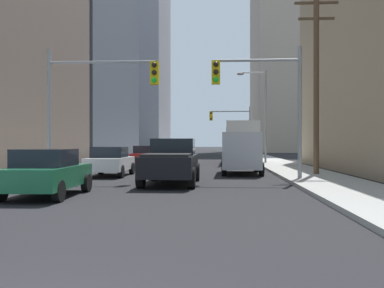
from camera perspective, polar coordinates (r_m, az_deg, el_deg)
name	(u,v)px	position (r m, az deg, el deg)	size (l,w,h in m)	color
sidewalk_left	(147,156)	(54.29, -5.84, -1.61)	(3.25, 160.00, 0.15)	#9E9E99
sidewalk_right	(257,157)	(53.76, 8.42, -1.63)	(3.25, 160.00, 0.15)	#9E9E99
city_bus	(242,141)	(38.71, 6.39, 0.44)	(2.84, 11.57, 3.40)	silver
pickup_truck_black	(171,162)	(18.51, -2.67, -2.28)	(2.20, 5.41, 1.90)	black
cargo_van_silver	(241,151)	(24.64, 6.34, -0.86)	(2.16, 5.26, 2.26)	#B7BABF
sedan_green	(47,172)	(14.85, -18.18, -3.50)	(1.95, 4.26, 1.52)	#195938
sedan_white	(110,161)	(23.29, -10.49, -2.19)	(1.95, 4.23, 1.52)	white
sedan_red	(146,156)	(32.98, -5.90, -1.51)	(1.95, 4.21, 1.52)	maroon
traffic_signal_near_left	(97,90)	(20.75, -12.10, 6.75)	(5.16, 0.44, 6.00)	gray
traffic_signal_near_right	(261,90)	(20.07, 8.87, 6.82)	(3.99, 0.44, 6.00)	gray
traffic_signal_far_right	(232,123)	(51.67, 5.17, 2.76)	(4.79, 0.44, 6.00)	gray
utility_pole_right	(316,79)	(23.54, 15.70, 8.11)	(2.20, 0.28, 9.42)	brown
street_lamp_right	(261,107)	(35.60, 8.85, 4.67)	(2.34, 0.32, 7.50)	gray
building_left_mid_office	(29,22)	(58.00, -20.29, 14.47)	(22.27, 23.25, 32.19)	#4C515B
building_right_far_highrise	(292,2)	(96.31, 12.72, 17.37)	(15.12, 24.85, 60.57)	#B7A893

